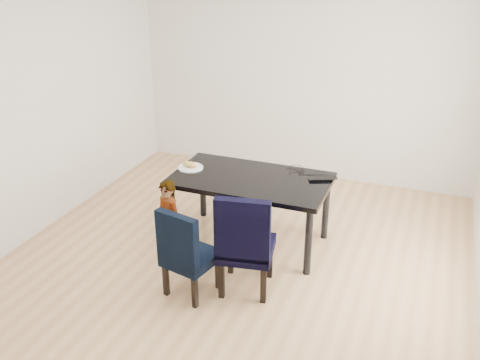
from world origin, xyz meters
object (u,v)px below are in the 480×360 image
at_px(child, 168,223).
at_px(plate, 191,168).
at_px(chair_left, 191,250).
at_px(chair_right, 247,240).
at_px(dining_table, 250,210).
at_px(laptop, 322,177).

relative_size(child, plate, 3.27).
height_order(chair_left, plate, chair_left).
bearing_deg(plate, chair_right, -40.14).
xyz_separation_m(dining_table, chair_right, (0.25, -0.78, 0.13)).
bearing_deg(chair_left, child, 151.60).
bearing_deg(child, laptop, 59.93).
bearing_deg(chair_left, plate, 128.21).
bearing_deg(child, dining_table, 71.44).
distance_m(chair_left, laptop, 1.58).
xyz_separation_m(child, plate, (-0.06, 0.65, 0.32)).
bearing_deg(plate, laptop, 10.70).
distance_m(chair_left, chair_right, 0.50).
xyz_separation_m(chair_right, plate, (-0.93, 0.78, 0.26)).
distance_m(dining_table, plate, 0.78).
height_order(chair_right, laptop, chair_right).
relative_size(chair_right, laptop, 3.48).
bearing_deg(chair_left, dining_table, 92.21).
relative_size(dining_table, plate, 5.97).
bearing_deg(chair_right, chair_left, -160.81).
height_order(dining_table, plate, plate).
relative_size(chair_left, child, 1.00).
distance_m(child, plate, 0.73).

